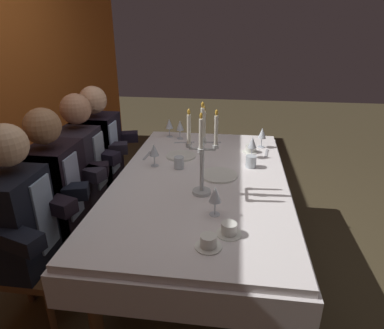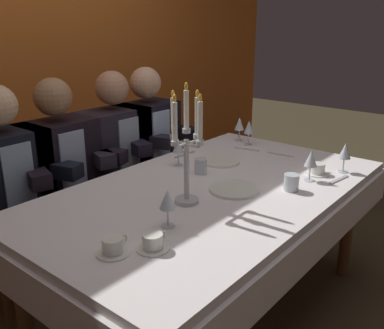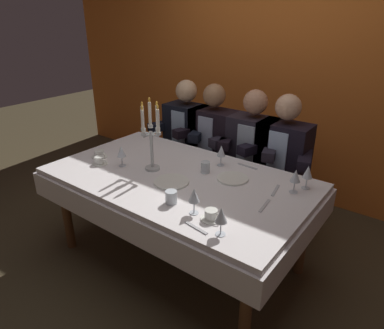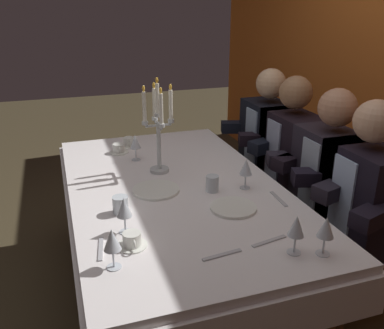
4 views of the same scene
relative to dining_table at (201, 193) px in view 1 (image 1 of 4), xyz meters
name	(u,v)px [view 1 (image 1 of 4)]	position (x,y,z in m)	size (l,w,h in m)	color
ground_plane	(200,267)	(0.00, 0.00, -0.62)	(12.00, 12.00, 0.00)	#413723
dining_table	(201,193)	(0.00, 0.00, 0.00)	(1.94, 1.14, 0.74)	white
candelabra	(202,153)	(-0.22, -0.03, 0.38)	(0.19, 0.19, 0.55)	silver
dinner_plate_0	(181,156)	(0.35, 0.19, 0.13)	(0.22, 0.22, 0.01)	white
dinner_plate_1	(219,175)	(0.04, -0.11, 0.13)	(0.25, 0.25, 0.01)	white
wine_glass_0	(180,126)	(0.77, 0.27, 0.24)	(0.07, 0.07, 0.16)	silver
wine_glass_1	(169,124)	(0.81, 0.37, 0.24)	(0.07, 0.07, 0.16)	silver
wine_glass_2	(262,133)	(0.64, -0.42, 0.24)	(0.07, 0.07, 0.16)	silver
wine_glass_3	(154,151)	(0.15, 0.35, 0.23)	(0.07, 0.07, 0.16)	silver
wine_glass_4	(252,143)	(0.40, -0.34, 0.23)	(0.07, 0.07, 0.16)	silver
wine_glass_5	(215,195)	(-0.45, -0.12, 0.23)	(0.07, 0.07, 0.16)	silver
water_tumbler_0	(179,163)	(0.13, 0.17, 0.16)	(0.07, 0.07, 0.09)	silver
water_tumbler_1	(251,162)	(0.22, -0.33, 0.16)	(0.07, 0.07, 0.08)	silver
coffee_cup_0	(208,242)	(-0.73, -0.11, 0.15)	(0.13, 0.12, 0.06)	white
coffee_cup_1	(229,229)	(-0.62, -0.20, 0.15)	(0.13, 0.12, 0.06)	white
coffee_cup_2	(250,149)	(0.52, -0.33, 0.15)	(0.13, 0.12, 0.06)	white
spoon_0	(211,142)	(0.70, -0.01, 0.12)	(0.17, 0.02, 0.01)	#B7B7BC
spoon_1	(266,153)	(0.50, -0.46, 0.12)	(0.17, 0.02, 0.01)	#B7B7BC
fork_2	(184,142)	(0.67, 0.21, 0.12)	(0.17, 0.02, 0.01)	#B7B7BC
spoon_3	(147,156)	(0.33, 0.45, 0.12)	(0.17, 0.02, 0.01)	#B7B7BC
seated_diner_0	(21,217)	(-0.60, 0.89, 0.11)	(0.63, 0.48, 1.24)	brown
seated_diner_1	(53,189)	(-0.28, 0.89, 0.11)	(0.63, 0.48, 1.24)	brown
seated_diner_2	(82,163)	(0.14, 0.89, 0.11)	(0.63, 0.48, 1.24)	brown
seated_diner_3	(98,149)	(0.43, 0.89, 0.11)	(0.63, 0.48, 1.24)	brown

